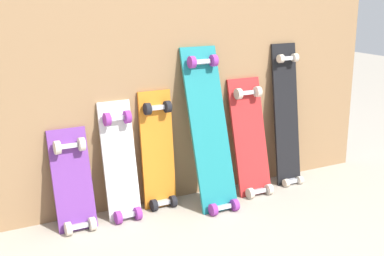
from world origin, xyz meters
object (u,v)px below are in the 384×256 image
object	(u,v)px
skateboard_purple	(73,186)
skateboard_teal	(210,135)
skateboard_red	(251,142)
skateboard_black	(287,120)
skateboard_orange	(158,155)
skateboard_white	(121,167)

from	to	relation	value
skateboard_purple	skateboard_teal	distance (m)	0.78
skateboard_red	skateboard_black	distance (m)	0.30
skateboard_red	skateboard_black	xyz separation A→B (m)	(0.29, 0.03, 0.09)
skateboard_teal	skateboard_red	xyz separation A→B (m)	(0.30, 0.05, -0.10)
skateboard_purple	skateboard_black	size ratio (longest dim) A/B	0.61
skateboard_orange	skateboard_teal	xyz separation A→B (m)	(0.27, -0.11, 0.11)
skateboard_red	skateboard_black	world-z (taller)	skateboard_black
skateboard_white	skateboard_teal	xyz separation A→B (m)	(0.50, -0.07, 0.13)
skateboard_white	skateboard_black	size ratio (longest dim) A/B	0.73
skateboard_teal	skateboard_orange	bearing A→B (deg)	157.91
skateboard_red	skateboard_white	bearing A→B (deg)	178.51
skateboard_teal	skateboard_red	world-z (taller)	skateboard_teal
skateboard_orange	skateboard_red	xyz separation A→B (m)	(0.57, -0.06, 0.01)
skateboard_purple	skateboard_orange	bearing A→B (deg)	5.22
skateboard_orange	skateboard_black	size ratio (longest dim) A/B	0.76
skateboard_teal	skateboard_black	distance (m)	0.60
skateboard_white	skateboard_orange	xyz separation A→B (m)	(0.23, 0.04, 0.02)
skateboard_white	skateboard_red	xyz separation A→B (m)	(0.81, -0.02, 0.03)
skateboard_orange	skateboard_teal	size ratio (longest dim) A/B	0.76
skateboard_white	skateboard_teal	size ratio (longest dim) A/B	0.72
skateboard_black	skateboard_red	bearing A→B (deg)	-173.54
skateboard_black	skateboard_orange	bearing A→B (deg)	178.34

